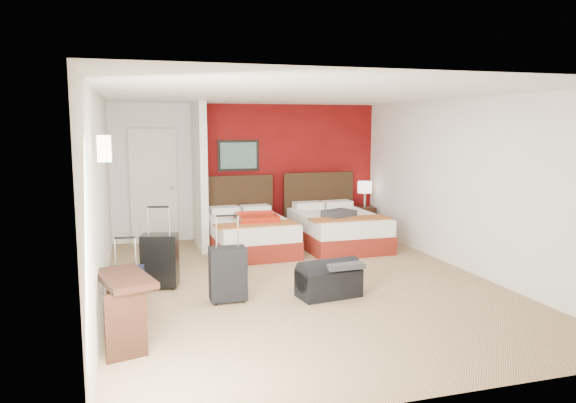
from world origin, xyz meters
name	(u,v)px	position (x,y,z in m)	size (l,w,h in m)	color
ground	(301,283)	(0.00, 0.00, 0.00)	(6.50, 6.50, 0.00)	tan
room_walls	(183,183)	(-1.40, 1.42, 1.26)	(5.02, 6.52, 2.50)	white
red_accent_panel	(287,170)	(0.75, 3.23, 1.25)	(3.50, 0.04, 2.50)	maroon
partition_wall	(200,175)	(-1.00, 2.61, 1.25)	(0.12, 1.20, 2.50)	silver
entry_door	(154,186)	(-1.75, 3.20, 1.02)	(0.82, 0.06, 2.05)	silver
bed_left	(249,235)	(-0.27, 2.01, 0.27)	(1.28, 1.83, 0.55)	silver
bed_right	(337,230)	(1.31, 1.98, 0.28)	(1.33, 1.89, 0.57)	silver
red_suitcase_open	(256,217)	(-0.17, 1.91, 0.60)	(0.63, 0.86, 0.11)	#A21F0D
jacket_bundle	(339,214)	(1.21, 1.68, 0.63)	(0.48, 0.39, 0.12)	#37373C
nightstand	(364,220)	(2.24, 2.90, 0.26)	(0.37, 0.37, 0.52)	black
table_lamp	(365,194)	(2.24, 2.90, 0.77)	(0.28, 0.28, 0.50)	silver
suitcase_black	(160,262)	(-1.83, 0.31, 0.34)	(0.46, 0.28, 0.68)	black
suitcase_charcoal	(228,276)	(-1.08, -0.49, 0.32)	(0.43, 0.27, 0.64)	black
suitcase_navy	(127,292)	(-2.24, -0.60, 0.26)	(0.37, 0.22, 0.51)	black
duffel_bag	(329,281)	(0.15, -0.65, 0.19)	(0.76, 0.40, 0.38)	black
jacket_draped	(342,264)	(0.30, -0.70, 0.41)	(0.46, 0.39, 0.06)	#3B3B40
desk	(126,310)	(-2.25, -1.49, 0.35)	(0.42, 0.83, 0.69)	black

